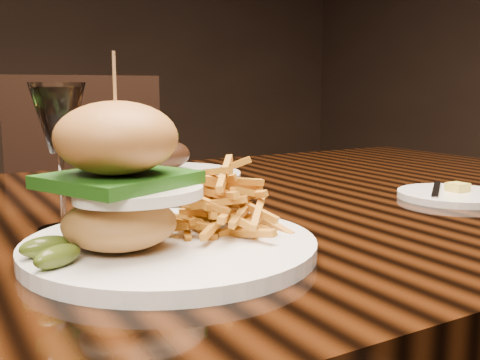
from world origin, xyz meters
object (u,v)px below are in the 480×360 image
burger_plate (164,204)px  dining_table (202,256)px  far_dish (160,173)px  wine_glass (59,124)px  chair_far (93,218)px

burger_plate → dining_table: bearing=43.3°
far_dish → wine_glass: bearing=-131.3°
dining_table → chair_far: 0.90m
far_dish → chair_far: bearing=84.3°
far_dish → chair_far: size_ratio=0.29×
burger_plate → far_dish: bearing=56.6°
dining_table → far_dish: far_dish is taller
dining_table → chair_far: size_ratio=1.68×
dining_table → chair_far: bearing=84.4°
wine_glass → far_dish: size_ratio=0.60×
dining_table → wine_glass: (-0.20, -0.05, 0.20)m
far_dish → burger_plate: bearing=-111.7°
dining_table → wine_glass: size_ratio=9.46×
wine_glass → dining_table: bearing=14.8°
burger_plate → far_dish: burger_plate is taller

